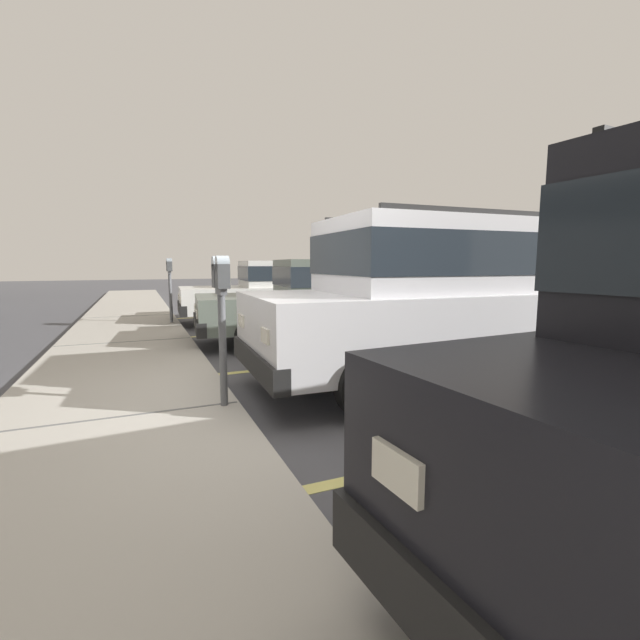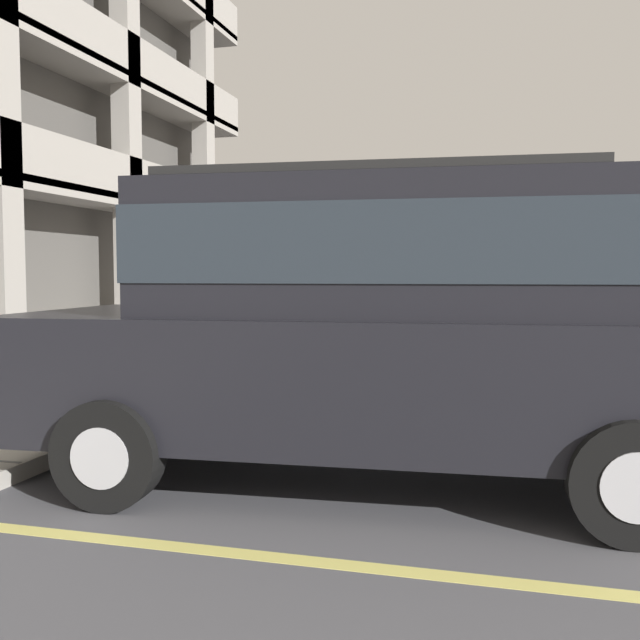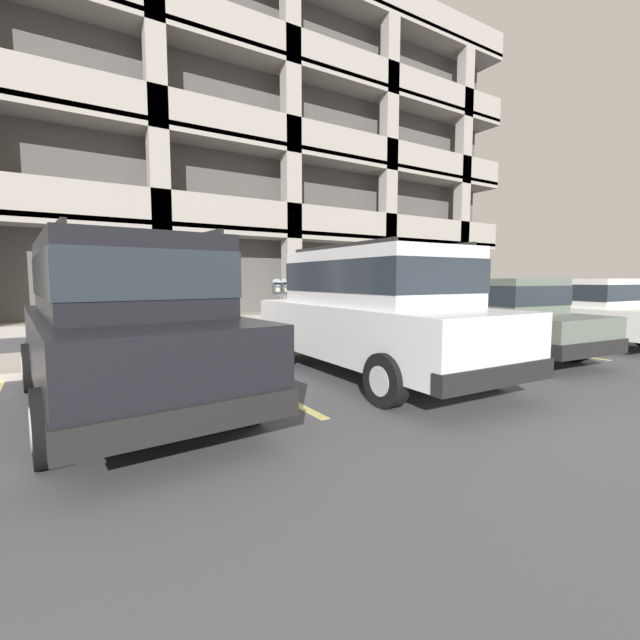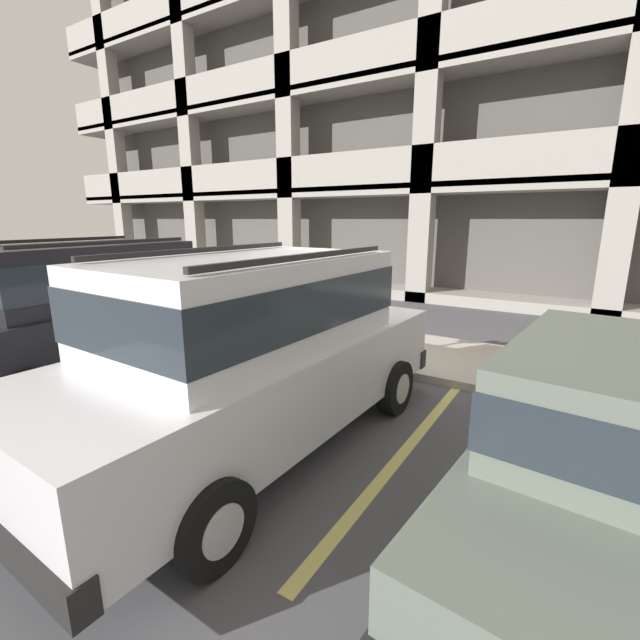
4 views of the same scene
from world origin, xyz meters
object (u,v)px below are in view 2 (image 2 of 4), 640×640
object	(u,v)px
silver_suv	(460,300)
parking_meter_near	(227,291)
red_sedan	(376,320)
parking_meter_far	(345,282)
blue_coupe	(469,302)
dark_hatchback	(459,309)

from	to	relation	value
silver_suv	parking_meter_near	size ratio (longest dim) A/B	3.42
red_sedan	parking_meter_far	xyz separation A→B (m)	(9.72, 2.46, 0.13)
red_sedan	parking_meter_far	bearing A→B (deg)	10.32
blue_coupe	parking_meter_far	bearing A→B (deg)	95.09
dark_hatchback	parking_meter_far	xyz separation A→B (m)	(2.97, 2.54, 0.40)
dark_hatchback	blue_coupe	bearing A→B (deg)	5.46
silver_suv	blue_coupe	distance (m)	6.25
parking_meter_far	blue_coupe	bearing A→B (deg)	-88.20
silver_suv	parking_meter_far	bearing A→B (deg)	26.05
dark_hatchback	blue_coupe	xyz separation A→B (m)	(3.05, 0.01, 0.00)
silver_suv	dark_hatchback	world-z (taller)	silver_suv
dark_hatchback	parking_meter_far	bearing A→B (deg)	45.76
parking_meter_near	dark_hatchback	bearing A→B (deg)	-36.34
blue_coupe	parking_meter_far	world-z (taller)	parking_meter_far
dark_hatchback	parking_meter_far	size ratio (longest dim) A/B	3.14
silver_suv	blue_coupe	size ratio (longest dim) A/B	1.06
silver_suv	red_sedan	xyz separation A→B (m)	(-3.56, 0.31, 0.00)
silver_suv	red_sedan	distance (m)	3.57
parking_meter_near	parking_meter_far	world-z (taller)	parking_meter_far
parking_meter_near	red_sedan	bearing A→B (deg)	-143.79
parking_meter_far	parking_meter_near	bearing A→B (deg)	-179.80
silver_suv	parking_meter_far	size ratio (longest dim) A/B	3.29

